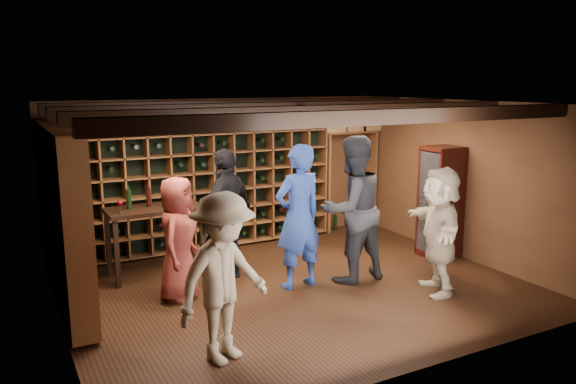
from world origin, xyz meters
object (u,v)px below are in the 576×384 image
man_grey_suit (352,209)px  guest_beige (439,230)px  guest_red_floral (178,239)px  man_blue_shirt (298,217)px  tasting_table (154,216)px  guest_khaki (224,278)px  display_cabinet (440,204)px  guest_woman_black (228,215)px

man_grey_suit → guest_beige: bearing=126.3°
man_grey_suit → guest_red_floral: (-2.37, 0.46, -0.22)m
man_blue_shirt → guest_beige: 1.88m
man_blue_shirt → guest_beige: man_blue_shirt is taller
man_grey_suit → tasting_table: man_grey_suit is taller
guest_beige → tasting_table: guest_beige is taller
tasting_table → guest_khaki: bearing=-92.3°
man_grey_suit → guest_khaki: 2.81m
display_cabinet → man_blue_shirt: 2.68m
display_cabinet → guest_beige: size_ratio=1.03×
tasting_table → guest_red_floral: bearing=-89.7°
guest_woman_black → display_cabinet: bearing=135.2°
man_grey_suit → guest_woman_black: (-1.53, 0.83, -0.09)m
guest_red_floral → guest_khaki: 1.81m
display_cabinet → tasting_table: 4.45m
man_grey_suit → guest_red_floral: size_ratio=1.28×
guest_red_floral → guest_beige: size_ratio=0.95×
man_grey_suit → man_blue_shirt: bearing=-11.2°
display_cabinet → guest_woman_black: bearing=170.4°
display_cabinet → guest_khaki: (-4.34, -1.61, 0.01)m
man_blue_shirt → guest_woman_black: size_ratio=1.05×
man_blue_shirt → guest_khaki: man_blue_shirt is taller
man_grey_suit → guest_woman_black: 1.74m
guest_khaki → guest_woman_black: bearing=45.7°
man_blue_shirt → guest_woman_black: man_blue_shirt is taller
display_cabinet → guest_red_floral: 4.25m
guest_woman_black → guest_khaki: bearing=31.8°
guest_khaki → tasting_table: bearing=67.4°
man_grey_suit → guest_red_floral: man_grey_suit is taller
display_cabinet → guest_khaki: 4.62m
guest_woman_black → guest_beige: (2.29, -1.76, -0.09)m
man_grey_suit → display_cabinet: bearing=-175.5°
guest_khaki → tasting_table: guest_khaki is taller
man_blue_shirt → guest_khaki: bearing=35.0°
guest_woman_black → man_grey_suit: bearing=116.3°
man_blue_shirt → guest_red_floral: size_ratio=1.23×
guest_beige → man_grey_suit: bearing=-114.9°
man_blue_shirt → guest_woman_black: (-0.74, 0.72, -0.05)m
man_blue_shirt → display_cabinet: bearing=176.8°
guest_red_floral → guest_woman_black: size_ratio=0.86×
guest_red_floral → guest_woman_black: bearing=-30.7°
man_grey_suit → guest_khaki: size_ratio=1.18×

